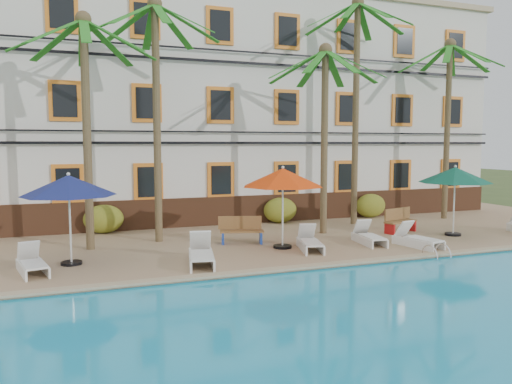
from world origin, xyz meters
name	(u,v)px	position (x,y,z in m)	size (l,w,h in m)	color
ground	(334,265)	(0.00, 0.00, 0.00)	(100.00, 100.00, 0.00)	#384C23
pool_deck	(271,233)	(0.00, 5.00, 0.12)	(30.00, 12.00, 0.25)	tan
pool_coping	(349,262)	(0.00, -0.90, 0.28)	(30.00, 0.35, 0.06)	tan
hotel_building	(233,108)	(0.00, 9.98, 5.37)	(25.40, 6.44, 10.22)	silver
palm_a	(86,97)	(-6.87, 3.73, 5.13)	(4.48, 4.48, 7.53)	brown
palm_b	(156,87)	(-4.56, 4.27, 5.60)	(4.48, 4.48, 8.35)	brown
palm_c	(325,111)	(1.63, 3.73, 4.90)	(4.48, 4.48, 7.14)	brown
palm_d	(356,82)	(3.93, 5.29, 6.23)	(4.48, 4.48, 9.47)	brown
palm_e	(448,104)	(8.65, 5.18, 5.45)	(4.48, 4.48, 8.09)	brown
shrub_left	(104,219)	(-6.27, 6.60, 0.80)	(1.50, 0.90, 1.10)	#315F1B
shrub_mid	(280,210)	(1.06, 6.60, 0.80)	(1.50, 0.90, 1.10)	#315F1B
shrub_right	(371,206)	(5.63, 6.60, 0.80)	(1.50, 0.90, 1.10)	#315F1B
umbrella_blue	(69,186)	(-7.45, 1.76, 2.49)	(2.62, 2.62, 2.62)	black
umbrella_red	(283,178)	(-0.94, 1.75, 2.56)	(2.71, 2.71, 2.70)	black
umbrella_green	(455,175)	(5.95, 1.60, 2.50)	(2.63, 2.63, 2.63)	black
lounger_a	(32,263)	(-8.43, 1.11, 0.51)	(0.95, 1.77, 0.79)	white
lounger_b	(201,254)	(-4.00, 0.47, 0.54)	(1.05, 2.00, 0.90)	white
lounger_c	(310,242)	(-0.24, 1.14, 0.51)	(1.03, 1.80, 0.80)	white
lounger_d	(369,236)	(2.10, 1.34, 0.51)	(0.80, 1.73, 0.79)	white
lounger_e	(417,239)	(3.34, 0.37, 0.52)	(0.93, 1.82, 0.82)	white
bench_left	(242,230)	(-1.94, 2.95, 0.72)	(1.57, 0.89, 0.93)	olive
bench_right	(399,220)	(4.45, 2.86, 0.72)	(1.57, 0.89, 0.93)	olive
pool_ladder	(436,256)	(2.98, -1.00, 0.25)	(0.54, 0.74, 0.74)	silver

